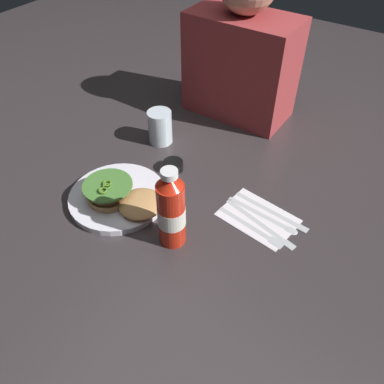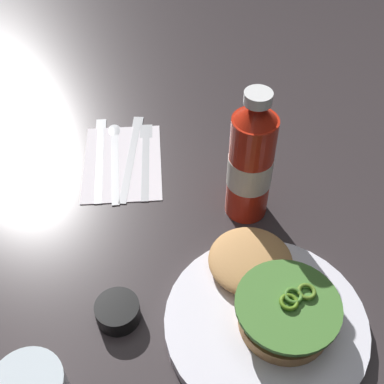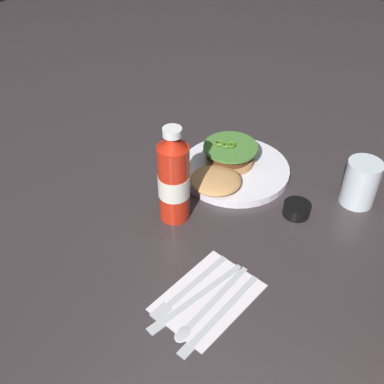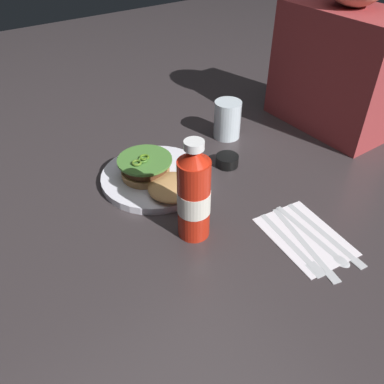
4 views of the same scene
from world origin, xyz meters
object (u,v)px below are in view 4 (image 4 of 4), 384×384
object	(u,v)px
water_glass	(227,120)
napkin	(305,236)
diner_person	(342,54)
dinner_plate	(155,177)
steak_knife	(308,246)
ketchup_bottle	(194,195)
spoon_utensil	(321,242)
burger_sandwich	(155,174)
condiment_cup	(227,161)
fork_utensil	(296,248)
butter_knife	(329,237)

from	to	relation	value
water_glass	napkin	distance (m)	0.42
napkin	diner_person	distance (m)	0.54
dinner_plate	steak_knife	xyz separation A→B (m)	(0.36, 0.13, -0.00)
napkin	ketchup_bottle	bearing A→B (deg)	-128.21
spoon_utensil	burger_sandwich	bearing A→B (deg)	-153.50
ketchup_bottle	spoon_utensil	bearing A→B (deg)	47.62
condiment_cup	fork_utensil	xyz separation A→B (m)	(0.30, -0.07, -0.01)
dinner_plate	water_glass	size ratio (longest dim) A/B	2.46
spoon_utensil	water_glass	bearing A→B (deg)	165.55
dinner_plate	spoon_utensil	distance (m)	0.40
fork_utensil	ketchup_bottle	bearing A→B (deg)	-138.50
ketchup_bottle	fork_utensil	bearing A→B (deg)	41.50
dinner_plate	napkin	bearing A→B (deg)	23.67
ketchup_bottle	napkin	world-z (taller)	ketchup_bottle
butter_knife	diner_person	world-z (taller)	diner_person
steak_knife	diner_person	bearing A→B (deg)	126.42
ketchup_bottle	butter_knife	size ratio (longest dim) A/B	1.02
dinner_plate	napkin	distance (m)	0.37
water_glass	condiment_cup	distance (m)	0.15
spoon_utensil	butter_knife	distance (m)	0.03
fork_utensil	burger_sandwich	bearing A→B (deg)	-159.81
water_glass	fork_utensil	xyz separation A→B (m)	(0.42, -0.16, -0.05)
water_glass	diner_person	xyz separation A→B (m)	(0.11, 0.29, 0.15)
napkin	diner_person	xyz separation A→B (m)	(-0.29, 0.41, 0.20)
condiment_cup	napkin	bearing A→B (deg)	-6.46
butter_knife	burger_sandwich	bearing A→B (deg)	-150.18
ketchup_bottle	napkin	xyz separation A→B (m)	(0.14, 0.18, -0.10)
steak_knife	spoon_utensil	xyz separation A→B (m)	(0.01, 0.03, 0.00)
dinner_plate	diner_person	size ratio (longest dim) A/B	0.52
dinner_plate	fork_utensil	bearing A→B (deg)	16.93
spoon_utensil	diner_person	distance (m)	0.55
ketchup_bottle	butter_knife	xyz separation A→B (m)	(0.17, 0.21, -0.09)
burger_sandwich	spoon_utensil	xyz separation A→B (m)	(0.34, 0.17, -0.03)
dinner_plate	diner_person	bearing A→B (deg)	85.17
ketchup_bottle	fork_utensil	distance (m)	0.22
napkin	steak_knife	xyz separation A→B (m)	(0.02, -0.02, 0.00)
napkin	steak_knife	world-z (taller)	steak_knife
fork_utensil	steak_knife	size ratio (longest dim) A/B	0.88
burger_sandwich	napkin	bearing A→B (deg)	27.26
steak_knife	butter_knife	bearing A→B (deg)	83.53
condiment_cup	diner_person	world-z (taller)	diner_person
water_glass	spoon_utensil	size ratio (longest dim) A/B	0.52
burger_sandwich	diner_person	size ratio (longest dim) A/B	0.43
condiment_cup	steak_knife	bearing A→B (deg)	-9.38
condiment_cup	spoon_utensil	size ratio (longest dim) A/B	0.29
fork_utensil	napkin	bearing A→B (deg)	109.07
dinner_plate	butter_knife	distance (m)	0.41
water_glass	steak_knife	xyz separation A→B (m)	(0.43, -0.14, -0.05)
water_glass	butter_knife	bearing A→B (deg)	-11.29
dinner_plate	ketchup_bottle	world-z (taller)	ketchup_bottle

